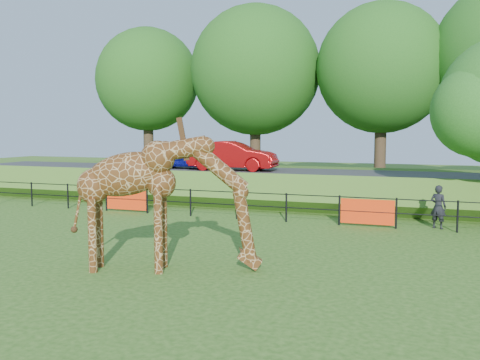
{
  "coord_description": "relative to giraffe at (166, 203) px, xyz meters",
  "views": [
    {
      "loc": [
        5.32,
        -11.33,
        3.49
      ],
      "look_at": [
        -0.15,
        3.38,
        2.0
      ],
      "focal_mm": 40.0,
      "sensor_mm": 36.0,
      "label": 1
    }
  ],
  "objects": [
    {
      "name": "ground",
      "position": [
        0.92,
        -0.24,
        -1.68
      ],
      "size": [
        90.0,
        90.0,
        0.0
      ],
      "primitive_type": "plane",
      "color": "#295415",
      "rests_on": "ground"
    },
    {
      "name": "car_red",
      "position": [
        -3.52,
        13.61,
        0.48
      ],
      "size": [
        4.54,
        1.74,
        1.47
      ],
      "primitive_type": "imported",
      "rotation": [
        0.0,
        0.0,
        1.61
      ],
      "color": "#AC0C0D",
      "rests_on": "road"
    },
    {
      "name": "visitor",
      "position": [
        6.3,
        8.3,
        -0.9
      ],
      "size": [
        0.67,
        0.57,
        1.55
      ],
      "primitive_type": "imported",
      "rotation": [
        0.0,
        0.0,
        2.73
      ],
      "color": "black",
      "rests_on": "ground"
    },
    {
      "name": "bg_tree_line",
      "position": [
        2.81,
        21.76,
        5.52
      ],
      "size": [
        37.3,
        8.8,
        11.82
      ],
      "color": "#322316",
      "rests_on": "ground"
    },
    {
      "name": "giraffe",
      "position": [
        0.0,
        0.0,
        0.0
      ],
      "size": [
        4.73,
        2.26,
        3.35
      ],
      "primitive_type": null,
      "rotation": [
        0.0,
        0.0,
        0.31
      ],
      "color": "#522D11",
      "rests_on": "ground"
    },
    {
      "name": "road",
      "position": [
        0.92,
        13.76,
        -0.32
      ],
      "size": [
        40.0,
        5.0,
        0.12
      ],
      "primitive_type": "cube",
      "color": "#2E2E31",
      "rests_on": "embankment"
    },
    {
      "name": "embankment",
      "position": [
        0.92,
        15.26,
        -1.03
      ],
      "size": [
        40.0,
        9.0,
        1.3
      ],
      "primitive_type": "cube",
      "color": "#295415",
      "rests_on": "ground"
    },
    {
      "name": "car_blue",
      "position": [
        -6.27,
        14.0,
        0.4
      ],
      "size": [
        3.94,
        1.84,
        1.31
      ],
      "primitive_type": "imported",
      "rotation": [
        0.0,
        0.0,
        1.65
      ],
      "color": "#13179B",
      "rests_on": "road"
    },
    {
      "name": "perimeter_fence",
      "position": [
        0.92,
        7.76,
        -1.13
      ],
      "size": [
        28.07,
        0.1,
        1.1
      ],
      "primitive_type": null,
      "color": "black",
      "rests_on": "ground"
    }
  ]
}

